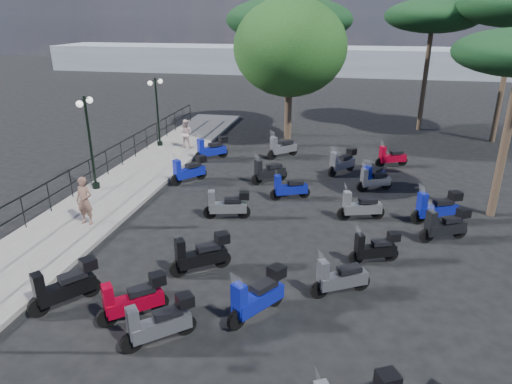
% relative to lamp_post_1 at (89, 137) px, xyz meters
% --- Properties ---
extents(ground, '(120.00, 120.00, 0.00)m').
position_rel_lamp_post_1_xyz_m(ground, '(7.43, -3.20, -2.27)').
color(ground, black).
rests_on(ground, ground).
extents(sidewalk, '(3.00, 30.00, 0.15)m').
position_rel_lamp_post_1_xyz_m(sidewalk, '(0.93, -0.20, -2.19)').
color(sidewalk, slate).
rests_on(sidewalk, ground).
extents(railing, '(0.04, 26.04, 1.10)m').
position_rel_lamp_post_1_xyz_m(railing, '(-0.37, -0.40, -1.37)').
color(railing, black).
rests_on(railing, sidewalk).
extents(lamp_post_1, '(0.35, 1.09, 3.72)m').
position_rel_lamp_post_1_xyz_m(lamp_post_1, '(0.00, 0.00, 0.00)').
color(lamp_post_1, black).
rests_on(lamp_post_1, sidewalk).
extents(lamp_post_2, '(0.47, 1.02, 3.55)m').
position_rel_lamp_post_1_xyz_m(lamp_post_2, '(-0.00, 6.60, -0.09)').
color(lamp_post_2, black).
rests_on(lamp_post_2, sidewalk).
extents(woman, '(0.63, 0.45, 1.64)m').
position_rel_lamp_post_1_xyz_m(woman, '(1.46, -3.12, -1.30)').
color(woman, brown).
rests_on(woman, sidewalk).
extents(pedestrian_far, '(0.75, 0.60, 1.50)m').
position_rel_lamp_post_1_xyz_m(pedestrian_far, '(1.53, 6.48, -1.37)').
color(pedestrian_far, beige).
rests_on(pedestrian_far, sidewalk).
extents(scooter_1, '(1.23, 1.52, 1.42)m').
position_rel_lamp_post_1_xyz_m(scooter_1, '(3.35, -7.26, -1.73)').
color(scooter_1, black).
rests_on(scooter_1, ground).
extents(scooter_2, '(1.53, 1.19, 1.42)m').
position_rel_lamp_post_1_xyz_m(scooter_2, '(6.11, -5.07, -1.73)').
color(scooter_2, black).
rests_on(scooter_2, ground).
extents(scooter_3, '(1.64, 0.67, 1.33)m').
position_rel_lamp_post_1_xyz_m(scooter_3, '(5.90, -1.46, -1.77)').
color(scooter_3, black).
rests_on(scooter_3, ground).
extents(scooter_4, '(1.24, 1.48, 1.41)m').
position_rel_lamp_post_1_xyz_m(scooter_4, '(3.35, 1.80, -1.74)').
color(scooter_4, black).
rests_on(scooter_4, ground).
extents(scooter_5, '(1.42, 1.38, 1.44)m').
position_rel_lamp_post_1_xyz_m(scooter_5, '(3.35, 5.10, -1.73)').
color(scooter_5, black).
rests_on(scooter_5, ground).
extents(scooter_7, '(1.40, 1.25, 1.36)m').
position_rel_lamp_post_1_xyz_m(scooter_7, '(6.15, -8.08, -1.76)').
color(scooter_7, black).
rests_on(scooter_7, ground).
extents(scooter_8, '(1.40, 1.25, 1.36)m').
position_rel_lamp_post_1_xyz_m(scooter_8, '(5.21, -7.39, -1.76)').
color(scooter_8, black).
rests_on(scooter_8, ground).
extents(scooter_9, '(1.52, 0.82, 1.28)m').
position_rel_lamp_post_1_xyz_m(scooter_9, '(7.78, 0.75, -1.82)').
color(scooter_9, black).
rests_on(scooter_9, ground).
extents(scooter_10, '(1.39, 1.19, 1.37)m').
position_rel_lamp_post_1_xyz_m(scooter_10, '(6.67, 2.41, -1.79)').
color(scooter_10, black).
rests_on(scooter_10, ground).
extents(scooter_11, '(1.37, 1.36, 1.45)m').
position_rel_lamp_post_1_xyz_m(scooter_11, '(6.69, 6.15, -1.77)').
color(scooter_11, black).
rests_on(scooter_11, ground).
extents(scooter_12, '(1.17, 1.59, 1.44)m').
position_rel_lamp_post_1_xyz_m(scooter_12, '(8.04, -6.73, -1.73)').
color(scooter_12, black).
rests_on(scooter_12, ground).
extents(scooter_13, '(1.51, 0.96, 1.33)m').
position_rel_lamp_post_1_xyz_m(scooter_13, '(9.90, -5.42, -1.81)').
color(scooter_13, black).
rests_on(scooter_13, ground).
extents(scooter_14, '(1.65, 0.75, 1.35)m').
position_rel_lamp_post_1_xyz_m(scooter_14, '(10.45, -0.63, -1.80)').
color(scooter_14, black).
rests_on(scooter_14, ground).
extents(scooter_15, '(1.21, 1.49, 1.40)m').
position_rel_lamp_post_1_xyz_m(scooter_15, '(9.70, 4.26, -1.74)').
color(scooter_15, black).
rests_on(scooter_15, ground).
extents(scooter_18, '(1.44, 0.79, 1.21)m').
position_rel_lamp_post_1_xyz_m(scooter_18, '(10.85, -3.59, -1.81)').
color(scooter_18, black).
rests_on(scooter_18, ground).
extents(scooter_19, '(1.45, 0.82, 1.24)m').
position_rel_lamp_post_1_xyz_m(scooter_19, '(11.02, 2.35, -1.84)').
color(scooter_19, black).
rests_on(scooter_19, ground).
extents(scooter_20, '(0.99, 1.49, 1.34)m').
position_rel_lamp_post_1_xyz_m(scooter_20, '(10.99, 2.73, -1.80)').
color(scooter_20, black).
rests_on(scooter_20, ground).
extents(scooter_24, '(1.57, 0.94, 1.35)m').
position_rel_lamp_post_1_xyz_m(scooter_24, '(13.07, -1.69, -1.76)').
color(scooter_24, black).
rests_on(scooter_24, ground).
extents(scooter_25, '(1.71, 0.94, 1.44)m').
position_rel_lamp_post_1_xyz_m(scooter_25, '(13.02, -0.34, -1.73)').
color(scooter_25, black).
rests_on(scooter_25, ground).
extents(scooter_26, '(1.53, 0.84, 1.29)m').
position_rel_lamp_post_1_xyz_m(scooter_26, '(11.93, 5.76, -1.82)').
color(scooter_26, black).
rests_on(scooter_26, ground).
extents(broadleaf_tree, '(5.78, 5.78, 7.60)m').
position_rel_lamp_post_1_xyz_m(broadleaf_tree, '(6.66, 8.44, 2.86)').
color(broadleaf_tree, '#38281E').
rests_on(broadleaf_tree, ground).
extents(pine_0, '(5.47, 5.47, 7.59)m').
position_rel_lamp_post_1_xyz_m(pine_0, '(14.15, 13.74, 4.33)').
color(pine_0, '#38281E').
rests_on(pine_0, ground).
extents(pine_2, '(6.86, 6.86, 7.65)m').
position_rel_lamp_post_1_xyz_m(pine_2, '(6.28, 10.59, 4.16)').
color(pine_2, '#38281E').
rests_on(pine_2, ground).
extents(distant_hills, '(70.00, 8.00, 3.00)m').
position_rel_lamp_post_1_xyz_m(distant_hills, '(7.43, 41.80, -0.77)').
color(distant_hills, gray).
rests_on(distant_hills, ground).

